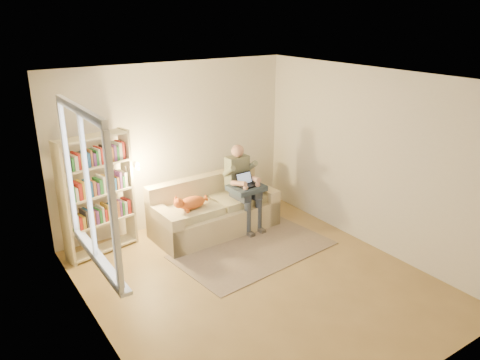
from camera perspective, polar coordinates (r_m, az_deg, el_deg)
floor at (r=6.24m, az=2.04°, el=-12.15°), size 4.50×4.50×0.00m
ceiling at (r=5.33m, az=2.39°, el=12.23°), size 4.00×4.50×0.02m
wall_left at (r=4.85m, az=-17.38°, el=-5.61°), size 0.02×4.50×2.60m
wall_right at (r=6.97m, az=15.64°, el=2.39°), size 0.02×4.50×2.60m
wall_back at (r=7.50m, az=-7.98°, el=4.18°), size 4.00×0.02×2.60m
wall_front at (r=4.23m, az=20.70°, el=-9.93°), size 4.00×0.02×2.60m
window at (r=5.01m, az=-17.58°, el=-3.85°), size 0.12×1.52×1.69m
sofa at (r=7.44m, az=-3.27°, el=-3.97°), size 1.99×0.95×0.83m
person at (r=7.38m, az=0.23°, el=-0.22°), size 0.38×0.59×1.35m
cat at (r=6.98m, az=-6.04°, el=-2.75°), size 0.64×0.24×0.24m
blanket at (r=7.29m, az=0.49°, el=-1.04°), size 0.54×0.45×0.08m
laptop at (r=7.27m, az=0.45°, el=-0.35°), size 0.29×0.25×0.24m
bookshelf at (r=6.82m, az=-17.03°, el=-1.10°), size 1.19×0.48×1.75m
rug at (r=6.95m, az=1.66°, el=-8.50°), size 2.38×1.56×0.01m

